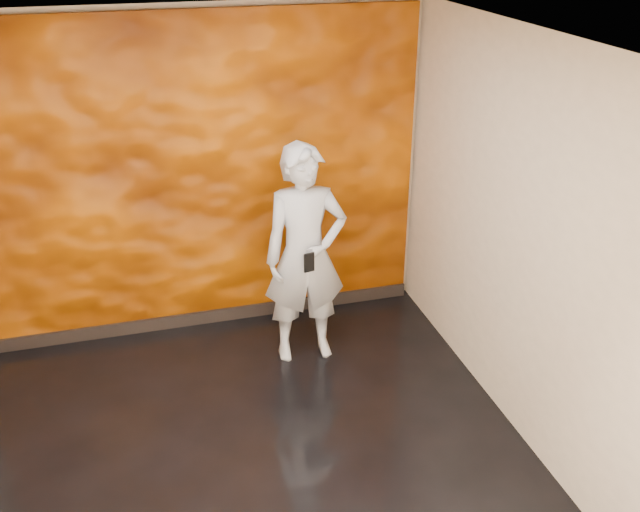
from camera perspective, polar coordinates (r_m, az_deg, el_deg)
The scene contains 5 objects.
room at distance 4.33m, azimuth -7.08°, elevation -2.38°, with size 4.02×4.02×2.81m.
feature_wall at distance 6.12m, azimuth -10.06°, elevation 6.00°, with size 3.90×0.06×2.75m, color #C85B00.
baseboard at distance 6.65m, azimuth -9.14°, elevation -4.83°, with size 3.90×0.04×0.12m, color black.
man at distance 5.74m, azimuth -1.19°, elevation 0.05°, with size 0.68×0.44×1.85m, color #979DA6.
phone at distance 5.50m, azimuth -0.87°, elevation -0.51°, with size 0.09×0.02×0.16m, color black.
Camera 1 is at (-0.51, -3.77, 3.47)m, focal length 40.00 mm.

